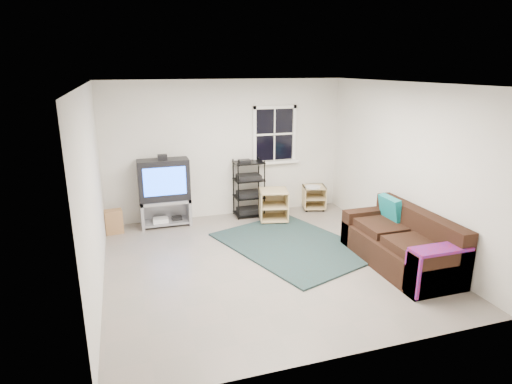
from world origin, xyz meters
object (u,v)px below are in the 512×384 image
object	(u,v)px
side_table_right	(314,195)
sofa	(402,245)
side_table_left	(273,204)
av_rack	(249,192)
tv_unit	(164,187)

from	to	relation	value
side_table_right	sofa	size ratio (longest dim) A/B	0.27
side_table_left	sofa	xyz separation A→B (m)	(1.15, -2.36, -0.01)
side_table_left	side_table_right	xyz separation A→B (m)	(1.02, 0.40, -0.04)
av_rack	side_table_left	bearing A→B (deg)	-47.61
side_table_left	side_table_right	bearing A→B (deg)	21.57
tv_unit	side_table_right	xyz separation A→B (m)	(2.99, 0.03, -0.44)
sofa	tv_unit	bearing A→B (deg)	138.83
tv_unit	side_table_left	xyz separation A→B (m)	(1.97, -0.37, -0.40)
tv_unit	av_rack	xyz separation A→B (m)	(1.60, 0.03, -0.24)
side_table_left	av_rack	bearing A→B (deg)	132.39
tv_unit	sofa	world-z (taller)	tv_unit
av_rack	side_table_left	world-z (taller)	av_rack
av_rack	side_table_right	size ratio (longest dim) A/B	2.09
av_rack	sofa	xyz separation A→B (m)	(1.52, -2.75, -0.17)
av_rack	side_table_right	bearing A→B (deg)	0.27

